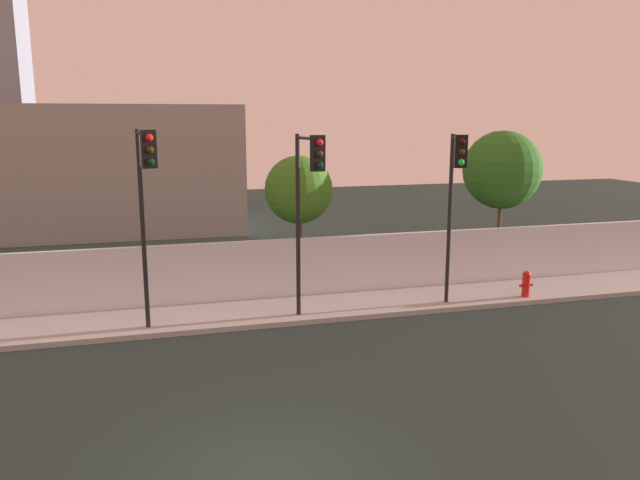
% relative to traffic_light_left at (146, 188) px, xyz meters
% --- Properties ---
extents(ground_plane, '(80.00, 80.00, 0.00)m').
position_rel_traffic_light_left_xyz_m(ground_plane, '(1.64, -6.93, -3.91)').
color(ground_plane, black).
extents(sidewalk, '(36.00, 2.40, 0.15)m').
position_rel_traffic_light_left_xyz_m(sidewalk, '(1.64, 1.27, -3.84)').
color(sidewalk, '#A2A2A2').
rests_on(sidewalk, ground).
extents(perimeter_wall, '(36.00, 0.18, 1.80)m').
position_rel_traffic_light_left_xyz_m(perimeter_wall, '(1.64, 2.56, -2.86)').
color(perimeter_wall, silver).
rests_on(perimeter_wall, sidewalk).
extents(traffic_light_left, '(0.50, 1.44, 5.20)m').
position_rel_traffic_light_left_xyz_m(traffic_light_left, '(0.00, 0.00, 0.00)').
color(traffic_light_left, black).
rests_on(traffic_light_left, sidewalk).
extents(traffic_light_center, '(0.48, 1.19, 5.02)m').
position_rel_traffic_light_left_xyz_m(traffic_light_center, '(8.45, 0.12, -0.13)').
color(traffic_light_center, black).
rests_on(traffic_light_center, sidewalk).
extents(traffic_light_right, '(0.45, 1.59, 5.05)m').
position_rel_traffic_light_left_xyz_m(traffic_light_right, '(4.09, -0.08, -0.09)').
color(traffic_light_right, black).
rests_on(traffic_light_right, sidewalk).
extents(fire_hydrant, '(0.44, 0.26, 0.82)m').
position_rel_traffic_light_left_xyz_m(fire_hydrant, '(11.21, 0.48, -3.32)').
color(fire_hydrant, red).
rests_on(fire_hydrant, sidewalk).
extents(roadside_tree_midleft, '(2.23, 2.23, 4.42)m').
position_rel_traffic_light_left_xyz_m(roadside_tree_midleft, '(4.77, 3.88, -0.63)').
color(roadside_tree_midleft, brown).
rests_on(roadside_tree_midleft, ground).
extents(roadside_tree_midright, '(2.79, 2.79, 5.19)m').
position_rel_traffic_light_left_xyz_m(roadside_tree_midright, '(12.23, 3.88, -0.13)').
color(roadside_tree_midright, brown).
rests_on(roadside_tree_midright, ground).
extents(low_building_distant, '(14.99, 6.00, 6.22)m').
position_rel_traffic_light_left_xyz_m(low_building_distant, '(-2.98, 16.56, -0.80)').
color(low_building_distant, '#9B9B9B').
rests_on(low_building_distant, ground).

